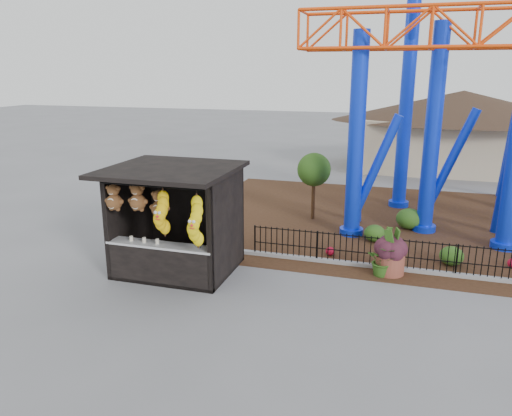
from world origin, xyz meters
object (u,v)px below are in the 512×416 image
(terracotta_planter, at_px, (390,263))
(potted_plant, at_px, (383,261))
(prize_booth, at_px, (173,223))
(roller_coaster, at_px, (473,48))

(terracotta_planter, xyz_separation_m, potted_plant, (-0.18, -0.22, 0.14))
(prize_booth, height_order, potted_plant, prize_booth)
(roller_coaster, relative_size, terracotta_planter, 13.14)
(potted_plant, bearing_deg, terracotta_planter, 57.91)
(prize_booth, distance_m, terracotta_planter, 6.35)
(terracotta_planter, bearing_deg, prize_booth, -163.27)
(terracotta_planter, distance_m, potted_plant, 0.32)
(roller_coaster, xyz_separation_m, potted_plant, (-2.32, -5.75, -5.97))
(prize_booth, bearing_deg, roller_coaster, 42.10)
(roller_coaster, height_order, terracotta_planter, roller_coaster)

